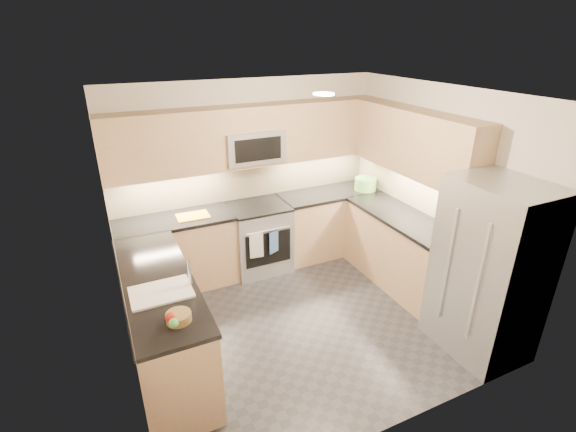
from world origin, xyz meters
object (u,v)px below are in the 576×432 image
Objects in this scene: microwave at (253,146)px; utensil_bowl at (366,184)px; gas_range at (259,238)px; cutting_board at (193,216)px; fruit_basket at (179,317)px; refrigerator at (489,270)px.

microwave is 1.76m from utensil_bowl.
cutting_board is (-0.86, -0.01, 0.49)m from gas_range.
microwave reaches higher than cutting_board.
cutting_board is at bearing 73.60° from fruit_basket.
fruit_basket is (-1.44, -2.10, -0.72)m from microwave.
gas_range is 0.99m from cutting_board.
microwave reaches higher than fruit_basket.
utensil_bowl is at bearing 31.30° from fruit_basket.
cutting_board is 2.05m from fruit_basket.
refrigerator is (1.45, -2.43, 0.45)m from gas_range.
cutting_board is 1.93× the size of fruit_basket.
cutting_board is at bearing 133.74° from refrigerator.
utensil_bowl is at bearing -8.85° from microwave.
refrigerator is at bearing -46.26° from cutting_board.
microwave is 1.15m from cutting_board.
gas_range is at bearing 175.56° from utensil_bowl.
utensil_bowl is 2.47m from cutting_board.
fruit_basket is at bearing -126.10° from gas_range.
refrigerator is at bearing -8.89° from fruit_basket.
utensil_bowl is (1.60, -0.12, 0.57)m from gas_range.
utensil_bowl is 0.79× the size of cutting_board.
cutting_board is at bearing -171.09° from microwave.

